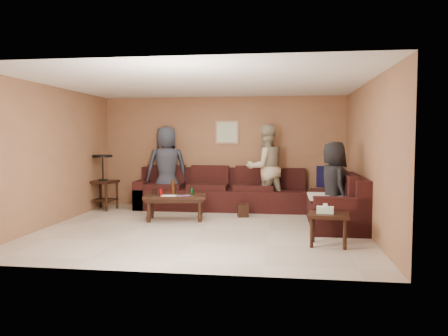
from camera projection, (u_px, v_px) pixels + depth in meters
name	position (u px, v px, depth m)	size (l,w,h in m)	color
room	(203.00, 133.00, 7.46)	(5.60, 5.50, 2.50)	beige
sectional_sofa	(256.00, 199.00, 8.94)	(4.65, 2.90, 0.97)	black
coffee_table	(175.00, 199.00, 8.33)	(1.24, 0.76, 0.77)	black
end_table_left	(103.00, 181.00, 9.55)	(0.62, 0.62, 1.20)	black
side_table_right	(328.00, 218.00, 6.36)	(0.63, 0.54, 0.62)	black
waste_bin	(243.00, 210.00, 8.71)	(0.21, 0.21, 0.26)	black
wall_art	(227.00, 132.00, 9.89)	(0.52, 0.04, 0.52)	tan
person_left	(167.00, 168.00, 9.63)	(0.90, 0.58, 1.83)	#2A2E3A
person_middle	(265.00, 168.00, 9.33)	(0.90, 0.70, 1.86)	tan
person_right	(334.00, 186.00, 7.44)	(0.74, 0.48, 1.51)	black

